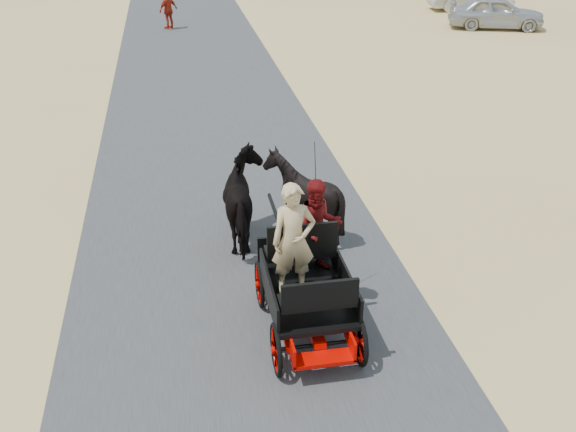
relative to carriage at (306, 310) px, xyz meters
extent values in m
plane|color=tan|center=(-0.84, -0.21, -0.36)|extent=(140.00, 140.00, 0.00)
cube|color=#38383A|center=(-0.84, -0.21, -0.35)|extent=(6.00, 140.00, 0.01)
imported|color=black|center=(-0.55, 3.00, 0.49)|extent=(0.91, 2.01, 1.70)
imported|color=black|center=(0.55, 3.00, 0.49)|extent=(1.37, 1.54, 1.70)
imported|color=tan|center=(-0.20, 0.05, 1.26)|extent=(0.66, 0.43, 1.80)
imported|color=#660C0F|center=(0.30, 0.60, 1.15)|extent=(0.77, 0.60, 1.58)
imported|color=maroon|center=(-1.71, 23.38, 0.50)|extent=(1.05, 0.96, 1.73)
imported|color=#B2B2B7|center=(13.40, 20.71, 0.38)|extent=(4.65, 2.98, 1.47)
camera|label=1|loc=(-1.74, -8.00, 6.02)|focal=40.00mm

